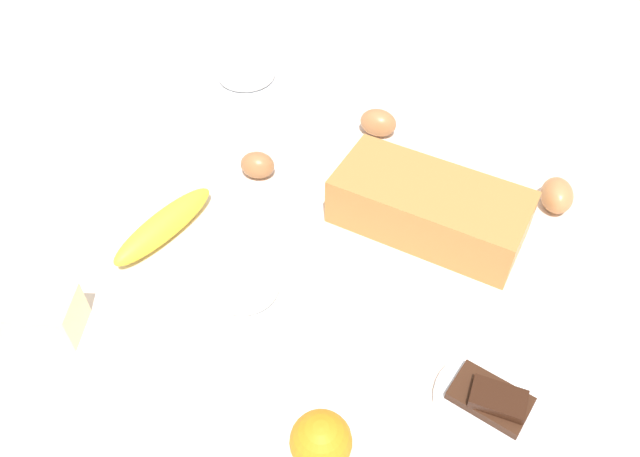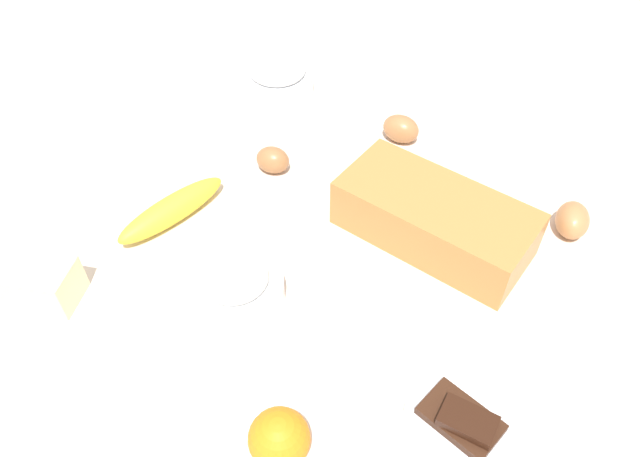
% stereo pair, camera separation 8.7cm
% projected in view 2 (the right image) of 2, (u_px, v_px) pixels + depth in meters
% --- Properties ---
extents(ground_plane, '(2.40, 2.40, 0.02)m').
position_uv_depth(ground_plane, '(320.00, 252.00, 0.91)').
color(ground_plane, beige).
extents(loaf_pan, '(0.29, 0.15, 0.08)m').
position_uv_depth(loaf_pan, '(434.00, 218.00, 0.88)').
color(loaf_pan, '#B77A3D').
rests_on(loaf_pan, ground_plane).
extents(flour_bowl, '(0.13, 0.13, 0.07)m').
position_uv_depth(flour_bowl, '(236.00, 286.00, 0.81)').
color(flour_bowl, white).
rests_on(flour_bowl, ground_plane).
extents(sugar_bowl, '(0.13, 0.13, 0.07)m').
position_uv_depth(sugar_bowl, '(278.00, 79.00, 1.15)').
color(sugar_bowl, white).
rests_on(sugar_bowl, ground_plane).
extents(banana, '(0.08, 0.19, 0.04)m').
position_uv_depth(banana, '(172.00, 209.00, 0.93)').
color(banana, yellow).
rests_on(banana, ground_plane).
extents(orange_fruit, '(0.07, 0.07, 0.07)m').
position_uv_depth(orange_fruit, '(279.00, 439.00, 0.66)').
color(orange_fruit, orange).
rests_on(orange_fruit, ground_plane).
extents(butter_block, '(0.11, 0.09, 0.06)m').
position_uv_depth(butter_block, '(42.00, 283.00, 0.82)').
color(butter_block, '#F4EDB2').
rests_on(butter_block, ground_plane).
extents(egg_near_butter, '(0.06, 0.06, 0.04)m').
position_uv_depth(egg_near_butter, '(273.00, 160.00, 1.00)').
color(egg_near_butter, '#A06B41').
rests_on(egg_near_butter, ground_plane).
extents(egg_beside_bowl, '(0.07, 0.05, 0.05)m').
position_uv_depth(egg_beside_bowl, '(401.00, 129.00, 1.06)').
color(egg_beside_bowl, '#A87144').
rests_on(egg_beside_bowl, ground_plane).
extents(egg_loose, '(0.07, 0.08, 0.05)m').
position_uv_depth(egg_loose, '(572.00, 220.00, 0.91)').
color(egg_loose, '#B47A4A').
rests_on(egg_loose, ground_plane).
extents(chocolate_plate, '(0.13, 0.13, 0.03)m').
position_uv_depth(chocolate_plate, '(461.00, 422.00, 0.70)').
color(chocolate_plate, white).
rests_on(chocolate_plate, ground_plane).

